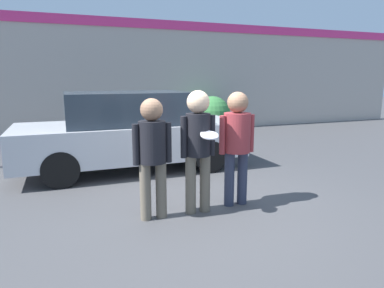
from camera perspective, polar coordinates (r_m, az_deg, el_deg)
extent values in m
plane|color=#3F3F42|center=(5.18, 1.98, -10.63)|extent=(56.00, 56.00, 0.00)
cube|color=#B2A89E|center=(11.97, -11.99, 10.82)|extent=(24.00, 0.18, 3.83)
cube|color=#E0337A|center=(12.00, -12.25, 19.28)|extent=(24.00, 0.04, 0.30)
cylinder|color=#665B4C|center=(4.70, -7.77, -7.88)|extent=(0.15, 0.15, 0.79)
cylinder|color=#665B4C|center=(4.75, -5.16, -7.61)|extent=(0.15, 0.15, 0.79)
cylinder|color=black|center=(4.56, -6.64, 0.33)|extent=(0.36, 0.36, 0.56)
cylinder|color=black|center=(4.51, -9.35, -0.13)|extent=(0.09, 0.09, 0.54)
cylinder|color=black|center=(4.62, -3.98, 0.25)|extent=(0.09, 0.09, 0.54)
sphere|color=#8C664C|center=(4.50, -6.76, 5.71)|extent=(0.30, 0.30, 0.30)
cylinder|color=#665B4C|center=(4.87, -0.23, -6.84)|extent=(0.15, 0.15, 0.84)
cylinder|color=#665B4C|center=(4.94, 2.18, -6.56)|extent=(0.15, 0.15, 0.84)
cylinder|color=black|center=(4.74, 1.01, 1.56)|extent=(0.34, 0.34, 0.59)
cylinder|color=black|center=(4.67, -1.39, 1.15)|extent=(0.09, 0.09, 0.57)
cylinder|color=black|center=(4.82, 3.34, 1.45)|extent=(0.09, 0.09, 0.57)
sphere|color=#DBB28E|center=(4.68, 1.03, 7.03)|extent=(0.31, 0.31, 0.31)
cylinder|color=silver|center=(4.53, 2.90, 1.50)|extent=(0.24, 0.24, 0.10)
cylinder|color=#2D3347|center=(5.19, 6.24, -5.85)|extent=(0.15, 0.15, 0.82)
cylinder|color=#2D3347|center=(5.29, 8.37, -5.57)|extent=(0.15, 0.15, 0.82)
cylinder|color=maroon|center=(5.08, 7.51, 1.89)|extent=(0.40, 0.40, 0.58)
cylinder|color=maroon|center=(4.98, 5.08, 1.50)|extent=(0.09, 0.09, 0.56)
cylinder|color=maroon|center=(5.20, 9.82, 1.79)|extent=(0.09, 0.09, 0.56)
sphere|color=#8C664C|center=(5.03, 7.64, 6.89)|extent=(0.31, 0.31, 0.31)
cube|color=#B7BABF|center=(7.29, -10.00, 0.72)|extent=(4.59, 1.83, 0.70)
cube|color=#28333D|center=(7.19, -10.90, 5.94)|extent=(2.39, 1.57, 0.64)
cylinder|color=black|center=(8.48, -1.51, 0.27)|extent=(0.66, 0.22, 0.66)
cylinder|color=black|center=(7.00, 2.91, -2.06)|extent=(0.66, 0.22, 0.66)
cylinder|color=black|center=(8.03, -21.07, -1.09)|extent=(0.66, 0.22, 0.66)
cylinder|color=black|center=(6.44, -21.07, -3.96)|extent=(0.66, 0.22, 0.66)
sphere|color=#387A3D|center=(12.12, 3.39, 4.97)|extent=(1.27, 1.27, 1.27)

